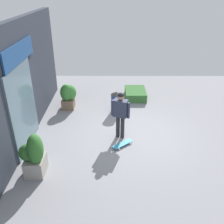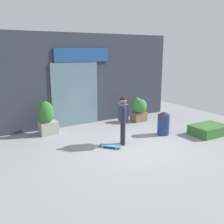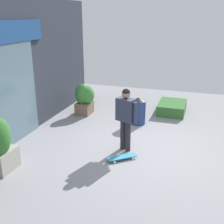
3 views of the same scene
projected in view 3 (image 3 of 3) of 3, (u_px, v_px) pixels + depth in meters
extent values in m
plane|color=gray|center=(137.00, 148.00, 7.24)|extent=(12.00, 12.00, 0.00)
cube|color=#2D333D|center=(19.00, 69.00, 7.61)|extent=(8.06, 0.25, 3.70)
cube|color=slate|center=(12.00, 95.00, 7.23)|extent=(1.98, 0.06, 2.57)
cube|color=navy|center=(14.00, 31.00, 7.02)|extent=(2.34, 0.05, 0.54)
cylinder|color=#28282D|center=(128.00, 136.00, 6.98)|extent=(0.13, 0.13, 0.79)
cylinder|color=#28282D|center=(123.00, 134.00, 7.08)|extent=(0.13, 0.13, 0.79)
cube|color=#2D3347|center=(126.00, 110.00, 6.81)|extent=(0.41, 0.51, 0.56)
cylinder|color=#2D3347|center=(135.00, 113.00, 6.65)|extent=(0.09, 0.09, 0.53)
cylinder|color=#2D3347|center=(117.00, 109.00, 6.98)|extent=(0.09, 0.09, 0.53)
sphere|color=#997051|center=(126.00, 94.00, 6.68)|extent=(0.21, 0.21, 0.21)
sphere|color=black|center=(126.00, 93.00, 6.66)|extent=(0.19, 0.19, 0.19)
cube|color=teal|center=(122.00, 157.00, 6.67)|extent=(0.62, 0.68, 0.02)
cylinder|color=silver|center=(115.00, 162.00, 6.50)|extent=(0.06, 0.06, 0.05)
cylinder|color=silver|center=(111.00, 158.00, 6.69)|extent=(0.06, 0.06, 0.05)
cylinder|color=silver|center=(133.00, 159.00, 6.66)|extent=(0.06, 0.06, 0.05)
cylinder|color=silver|center=(129.00, 155.00, 6.86)|extent=(0.06, 0.06, 0.05)
cube|color=brown|center=(84.00, 108.00, 9.67)|extent=(0.60, 0.48, 0.40)
ellipsoid|color=#387A33|center=(82.00, 94.00, 9.44)|extent=(0.43, 0.50, 0.71)
ellipsoid|color=#387A33|center=(87.00, 95.00, 9.50)|extent=(0.56, 0.51, 0.63)
cube|color=gray|center=(2.00, 160.00, 6.19)|extent=(0.64, 0.49, 0.48)
cylinder|color=navy|center=(138.00, 112.00, 8.71)|extent=(0.43, 0.43, 0.75)
cone|color=black|center=(139.00, 99.00, 8.57)|extent=(0.44, 0.44, 0.11)
cube|color=#33662D|center=(172.00, 107.00, 9.79)|extent=(1.27, 0.90, 0.36)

